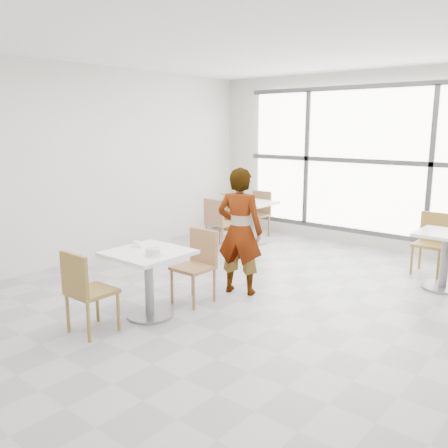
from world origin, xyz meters
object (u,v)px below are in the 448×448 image
Objects in this scene: bg_table_right at (445,253)px; coffee_cup at (137,244)px; bg_table_left at (253,216)px; oatmeal_bowl at (153,251)px; person at (240,231)px; chair_near at (85,287)px; bg_chair_right_far at (432,239)px; bg_chair_left_near at (218,220)px; chair_far at (198,261)px; plant_left at (229,210)px; main_table at (149,271)px; bg_chair_left_far at (258,211)px.

coffee_cup is at bearing -129.38° from bg_table_right.
oatmeal_bowl is at bearing -69.68° from bg_table_left.
person is at bearing -137.27° from bg_table_right.
chair_near is at bearing -83.20° from coffee_cup.
bg_chair_right_far is at bearing 119.06° from bg_table_right.
bg_chair_left_near reaches higher than bg_table_left.
chair_far is 0.79m from coffee_cup.
chair_far reaches higher than coffee_cup.
plant_left is (-4.47, 1.07, -0.10)m from bg_table_right.
bg_chair_left_near is (-1.37, 2.78, -0.02)m from main_table.
bg_table_right is at bearing -122.28° from chair_near.
main_table is at bearing 156.16° from oatmeal_bowl.
bg_table_right is 0.71m from bg_chair_right_far.
chair_far reaches higher than main_table.
bg_chair_left_far is (0.00, 1.19, 0.00)m from bg_chair_left_near.
plant_left is (-1.07, 0.61, -0.10)m from bg_table_left.
bg_chair_left_near is at bearing -90.08° from bg_chair_left_far.
bg_chair_right_far reaches higher than plant_left.
chair_far is (0.08, 0.71, -0.02)m from main_table.
chair_far reaches higher than plant_left.
chair_near is 1.45m from chair_far.
coffee_cup is 0.18× the size of bg_chair_right_far.
oatmeal_bowl is 0.42m from coffee_cup.
person is (0.12, 1.33, 0.00)m from oatmeal_bowl.
bg_table_left is (-1.33, 3.59, -0.31)m from oatmeal_bowl.
chair_near is 3.71m from bg_chair_left_near.
person is (0.52, 1.21, 0.02)m from coffee_cup.
chair_far is 1.00× the size of bg_chair_right_far.
chair_near is 5.47× the size of coffee_cup.
person is at bearing -102.39° from chair_near.
bg_chair_left_far is at bearing 174.94° from bg_chair_right_far.
bg_chair_right_far is (2.04, 4.40, 0.00)m from chair_near.
bg_chair_right_far reaches higher than bg_table_left.
bg_chair_right_far is at bearing -5.06° from bg_chair_left_far.
plant_left reaches higher than main_table.
plant_left is (-2.08, 4.85, -0.11)m from chair_near.
bg_chair_left_far is at bearing 114.66° from bg_table_left.
bg_chair_left_far is at bearing -75.41° from chair_near.
bg_chair_left_near is (-0.21, -0.73, 0.01)m from bg_table_left.
bg_table_right is (2.07, 3.13, -0.31)m from oatmeal_bowl.
bg_chair_left_far reaches higher than coffee_cup.
oatmeal_bowl is 1.32× the size of coffee_cup.
bg_table_left is 0.76m from bg_chair_left_near.
main_table is 4.69m from plant_left.
main_table is at bearing 58.48° from person.
coffee_cup is (-0.41, 0.12, -0.01)m from oatmeal_bowl.
bg_table_right is 0.86× the size of bg_chair_left_near.
oatmeal_bowl is at bearing -82.98° from chair_far.
bg_chair_left_near and bg_chair_right_far have the same top height.
main_table is 0.92× the size of bg_chair_left_near.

